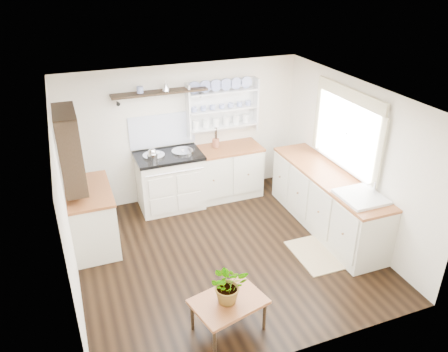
% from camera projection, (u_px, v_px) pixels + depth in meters
% --- Properties ---
extents(floor, '(4.00, 3.80, 0.01)m').
position_uv_depth(floor, '(225.00, 253.00, 6.25)').
color(floor, black).
rests_on(floor, ground).
extents(wall_back, '(4.00, 0.02, 2.30)m').
position_uv_depth(wall_back, '(184.00, 133.00, 7.31)').
color(wall_back, silver).
rests_on(wall_back, ground).
extents(wall_right, '(0.02, 3.80, 2.30)m').
position_uv_depth(wall_right, '(353.00, 159.00, 6.37)').
color(wall_right, silver).
rests_on(wall_right, ground).
extents(wall_left, '(0.02, 3.80, 2.30)m').
position_uv_depth(wall_left, '(66.00, 210.00, 5.09)').
color(wall_left, silver).
rests_on(wall_left, ground).
extents(ceiling, '(4.00, 3.80, 0.01)m').
position_uv_depth(ceiling, '(225.00, 96.00, 5.21)').
color(ceiling, white).
rests_on(ceiling, wall_back).
extents(window, '(0.08, 1.55, 1.22)m').
position_uv_depth(window, '(347.00, 129.00, 6.29)').
color(window, white).
rests_on(window, wall_right).
extents(aga_cooker, '(1.07, 0.74, 0.98)m').
position_uv_depth(aga_cooker, '(170.00, 180.00, 7.22)').
color(aga_cooker, silver).
rests_on(aga_cooker, floor).
extents(back_cabinets, '(1.27, 0.63, 0.90)m').
position_uv_depth(back_cabinets, '(224.00, 171.00, 7.57)').
color(back_cabinets, beige).
rests_on(back_cabinets, floor).
extents(right_cabinets, '(0.62, 2.43, 0.90)m').
position_uv_depth(right_cabinets, '(326.00, 200.00, 6.67)').
color(right_cabinets, beige).
rests_on(right_cabinets, floor).
extents(belfast_sink, '(0.55, 0.60, 0.45)m').
position_uv_depth(belfast_sink, '(360.00, 204.00, 5.89)').
color(belfast_sink, white).
rests_on(belfast_sink, right_cabinets).
extents(left_cabinets, '(0.62, 1.13, 0.90)m').
position_uv_depth(left_cabinets, '(92.00, 217.00, 6.25)').
color(left_cabinets, beige).
rests_on(left_cabinets, floor).
extents(plate_rack, '(1.20, 0.22, 0.90)m').
position_uv_depth(plate_rack, '(221.00, 106.00, 7.31)').
color(plate_rack, white).
rests_on(plate_rack, wall_back).
extents(high_shelf, '(1.50, 0.29, 0.16)m').
position_uv_depth(high_shelf, '(160.00, 93.00, 6.74)').
color(high_shelf, black).
rests_on(high_shelf, wall_back).
extents(left_shelving, '(0.28, 0.80, 1.05)m').
position_uv_depth(left_shelving, '(70.00, 148.00, 5.71)').
color(left_shelving, black).
rests_on(left_shelving, wall_left).
extents(kettle, '(0.17, 0.17, 0.21)m').
position_uv_depth(kettle, '(152.00, 155.00, 6.78)').
color(kettle, silver).
rests_on(kettle, aga_cooker).
extents(utensil_crock, '(0.12, 0.12, 0.14)m').
position_uv_depth(utensil_crock, '(216.00, 143.00, 7.36)').
color(utensil_crock, brown).
rests_on(utensil_crock, back_cabinets).
extents(center_table, '(0.88, 0.72, 0.42)m').
position_uv_depth(center_table, '(228.00, 304.00, 4.81)').
color(center_table, brown).
rests_on(center_table, floor).
extents(potted_plant, '(0.45, 0.40, 0.46)m').
position_uv_depth(potted_plant, '(229.00, 284.00, 4.68)').
color(potted_plant, '#3F7233').
rests_on(potted_plant, center_table).
extents(floor_rug, '(0.56, 0.86, 0.02)m').
position_uv_depth(floor_rug, '(315.00, 255.00, 6.19)').
color(floor_rug, '#8A7C50').
rests_on(floor_rug, floor).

